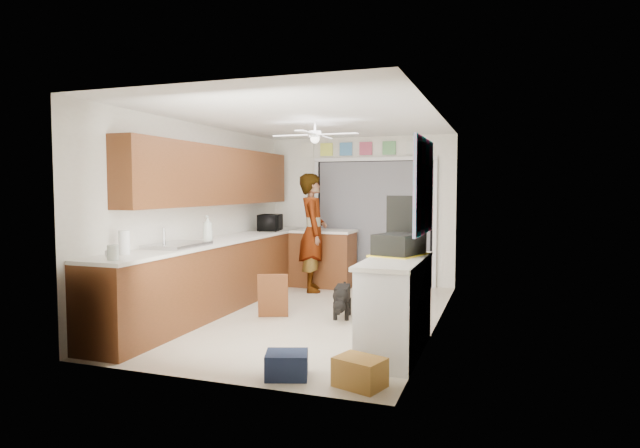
% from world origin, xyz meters
% --- Properties ---
extents(floor, '(5.00, 5.00, 0.00)m').
position_xyz_m(floor, '(0.00, 0.00, 0.00)').
color(floor, beige).
rests_on(floor, ground).
extents(ceiling, '(5.00, 5.00, 0.00)m').
position_xyz_m(ceiling, '(0.00, 0.00, 2.50)').
color(ceiling, white).
rests_on(ceiling, ground).
extents(wall_back, '(3.20, 0.00, 3.20)m').
position_xyz_m(wall_back, '(0.00, 2.50, 1.25)').
color(wall_back, white).
rests_on(wall_back, ground).
extents(wall_front, '(3.20, 0.00, 3.20)m').
position_xyz_m(wall_front, '(0.00, -2.50, 1.25)').
color(wall_front, white).
rests_on(wall_front, ground).
extents(wall_left, '(0.00, 5.00, 5.00)m').
position_xyz_m(wall_left, '(-1.60, 0.00, 1.25)').
color(wall_left, white).
rests_on(wall_left, ground).
extents(wall_right, '(0.00, 5.00, 5.00)m').
position_xyz_m(wall_right, '(1.60, 0.00, 1.25)').
color(wall_right, white).
rests_on(wall_right, ground).
extents(left_base_cabinets, '(0.60, 4.80, 0.90)m').
position_xyz_m(left_base_cabinets, '(-1.30, 0.00, 0.45)').
color(left_base_cabinets, brown).
rests_on(left_base_cabinets, floor).
extents(left_countertop, '(0.62, 4.80, 0.04)m').
position_xyz_m(left_countertop, '(-1.29, 0.00, 0.92)').
color(left_countertop, white).
rests_on(left_countertop, left_base_cabinets).
extents(upper_cabinets, '(0.32, 4.00, 0.80)m').
position_xyz_m(upper_cabinets, '(-1.44, 0.20, 1.80)').
color(upper_cabinets, brown).
rests_on(upper_cabinets, wall_left).
extents(sink_basin, '(0.50, 0.76, 0.06)m').
position_xyz_m(sink_basin, '(-1.29, -1.00, 0.95)').
color(sink_basin, silver).
rests_on(sink_basin, left_countertop).
extents(faucet, '(0.03, 0.03, 0.22)m').
position_xyz_m(faucet, '(-1.48, -1.00, 1.05)').
color(faucet, silver).
rests_on(faucet, left_countertop).
extents(peninsula_base, '(1.00, 0.60, 0.90)m').
position_xyz_m(peninsula_base, '(-0.50, 2.00, 0.45)').
color(peninsula_base, brown).
rests_on(peninsula_base, floor).
extents(peninsula_top, '(1.04, 0.64, 0.04)m').
position_xyz_m(peninsula_top, '(-0.50, 2.00, 0.92)').
color(peninsula_top, white).
rests_on(peninsula_top, peninsula_base).
extents(back_opening_recess, '(2.00, 0.06, 2.10)m').
position_xyz_m(back_opening_recess, '(0.25, 2.47, 1.05)').
color(back_opening_recess, black).
rests_on(back_opening_recess, wall_back).
extents(curtain_panel, '(1.90, 0.03, 2.05)m').
position_xyz_m(curtain_panel, '(0.25, 2.43, 1.05)').
color(curtain_panel, gray).
rests_on(curtain_panel, wall_back).
extents(door_trim_left, '(0.06, 0.04, 2.10)m').
position_xyz_m(door_trim_left, '(-0.77, 2.44, 1.05)').
color(door_trim_left, white).
rests_on(door_trim_left, wall_back).
extents(door_trim_right, '(0.06, 0.04, 2.10)m').
position_xyz_m(door_trim_right, '(1.27, 2.44, 1.05)').
color(door_trim_right, white).
rests_on(door_trim_right, wall_back).
extents(door_trim_head, '(2.10, 0.04, 0.06)m').
position_xyz_m(door_trim_head, '(0.25, 2.44, 2.12)').
color(door_trim_head, white).
rests_on(door_trim_head, wall_back).
extents(header_frame_0, '(0.22, 0.02, 0.22)m').
position_xyz_m(header_frame_0, '(-0.60, 2.47, 2.30)').
color(header_frame_0, '#ECFA53').
rests_on(header_frame_0, wall_back).
extents(header_frame_1, '(0.22, 0.02, 0.22)m').
position_xyz_m(header_frame_1, '(-0.25, 2.47, 2.30)').
color(header_frame_1, '#4988C3').
rests_on(header_frame_1, wall_back).
extents(header_frame_2, '(0.22, 0.02, 0.22)m').
position_xyz_m(header_frame_2, '(0.10, 2.47, 2.30)').
color(header_frame_2, '#BA4561').
rests_on(header_frame_2, wall_back).
extents(header_frame_3, '(0.22, 0.02, 0.22)m').
position_xyz_m(header_frame_3, '(0.50, 2.47, 2.30)').
color(header_frame_3, '#5CA260').
rests_on(header_frame_3, wall_back).
extents(header_frame_4, '(0.22, 0.02, 0.22)m').
position_xyz_m(header_frame_4, '(0.90, 2.47, 2.30)').
color(header_frame_4, silver).
rests_on(header_frame_4, wall_back).
extents(route66_sign, '(0.22, 0.02, 0.26)m').
position_xyz_m(route66_sign, '(-0.95, 2.47, 2.30)').
color(route66_sign, silver).
rests_on(route66_sign, wall_back).
extents(right_counter_base, '(0.50, 1.40, 0.90)m').
position_xyz_m(right_counter_base, '(1.35, -1.20, 0.45)').
color(right_counter_base, white).
rests_on(right_counter_base, floor).
extents(right_counter_top, '(0.54, 1.44, 0.04)m').
position_xyz_m(right_counter_top, '(1.34, -1.20, 0.92)').
color(right_counter_top, white).
rests_on(right_counter_top, right_counter_base).
extents(abstract_painting, '(0.03, 1.15, 0.95)m').
position_xyz_m(abstract_painting, '(1.58, -1.00, 1.65)').
color(abstract_painting, '#ED57A6').
rests_on(abstract_painting, wall_right).
extents(ceiling_fan, '(1.14, 1.14, 0.24)m').
position_xyz_m(ceiling_fan, '(0.00, 0.20, 2.32)').
color(ceiling_fan, white).
rests_on(ceiling_fan, ceiling).
extents(microwave, '(0.41, 0.53, 0.27)m').
position_xyz_m(microwave, '(-1.26, 1.56, 1.07)').
color(microwave, black).
rests_on(microwave, left_countertop).
extents(soap_bottle, '(0.15, 0.15, 0.34)m').
position_xyz_m(soap_bottle, '(-1.34, -0.24, 1.11)').
color(soap_bottle, silver).
rests_on(soap_bottle, left_countertop).
extents(cup, '(0.13, 0.13, 0.10)m').
position_xyz_m(cup, '(-1.24, -2.18, 0.99)').
color(cup, white).
rests_on(cup, left_countertop).
extents(jar_a, '(0.13, 0.13, 0.15)m').
position_xyz_m(jar_a, '(-1.20, -2.21, 1.01)').
color(jar_a, silver).
rests_on(jar_a, left_countertop).
extents(jar_b, '(0.09, 0.09, 0.11)m').
position_xyz_m(jar_b, '(-1.25, -2.14, 1.00)').
color(jar_b, silver).
rests_on(jar_b, left_countertop).
extents(paper_towel_roll, '(0.13, 0.13, 0.25)m').
position_xyz_m(paper_towel_roll, '(-1.39, -1.81, 1.07)').
color(paper_towel_roll, white).
rests_on(paper_towel_roll, left_countertop).
extents(suitcase, '(0.51, 0.60, 0.22)m').
position_xyz_m(suitcase, '(1.32, -0.91, 1.05)').
color(suitcase, black).
rests_on(suitcase, right_counter_top).
extents(suitcase_rim, '(0.58, 0.68, 0.02)m').
position_xyz_m(suitcase_rim, '(1.32, -0.91, 0.94)').
color(suitcase_rim, yellow).
rests_on(suitcase_rim, suitcase).
extents(suitcase_lid, '(0.41, 0.14, 0.50)m').
position_xyz_m(suitcase_lid, '(1.32, -0.62, 1.30)').
color(suitcase_lid, black).
rests_on(suitcase_lid, suitcase).
extents(cardboard_box, '(0.46, 0.40, 0.24)m').
position_xyz_m(cardboard_box, '(1.25, -2.20, 0.12)').
color(cardboard_box, gold).
rests_on(cardboard_box, floor).
extents(navy_crate, '(0.43, 0.40, 0.22)m').
position_xyz_m(navy_crate, '(0.60, -2.20, 0.11)').
color(navy_crate, '#161F37').
rests_on(navy_crate, floor).
extents(cabinet_door_panel, '(0.41, 0.27, 0.56)m').
position_xyz_m(cabinet_door_panel, '(-0.38, -0.31, 0.29)').
color(cabinet_door_panel, brown).
rests_on(cabinet_door_panel, floor).
extents(man, '(0.66, 0.79, 1.86)m').
position_xyz_m(man, '(-0.52, 1.55, 0.93)').
color(man, white).
rests_on(man, floor).
extents(dog, '(0.34, 0.61, 0.45)m').
position_xyz_m(dog, '(0.43, 0.01, 0.23)').
color(dog, black).
rests_on(dog, floor).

